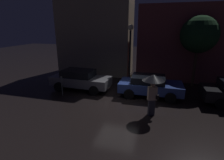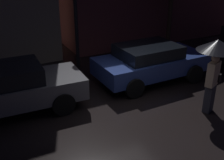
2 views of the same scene
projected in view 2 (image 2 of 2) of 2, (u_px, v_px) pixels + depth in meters
The scene contains 4 objects.
ground_plane at pixel (127, 110), 8.26m from camera, with size 60.00×60.00×0.00m, color black.
parked_car_grey at pixel (7, 89), 7.87m from camera, with size 4.28×1.87×1.42m.
parked_car_blue at pixel (150, 61), 9.96m from camera, with size 4.01×2.03×1.34m.
pedestrian_with_umbrella at pixel (216, 56), 7.53m from camera, with size 1.09×1.09×2.16m.
Camera 2 is at (-3.68, -6.17, 4.20)m, focal length 45.00 mm.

